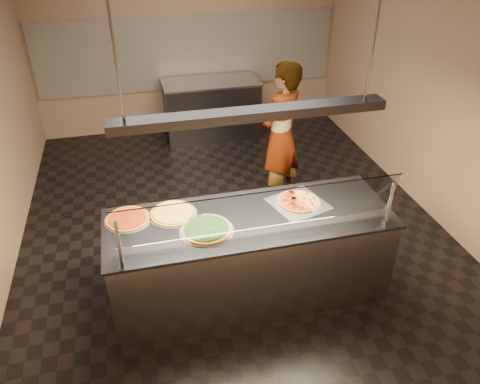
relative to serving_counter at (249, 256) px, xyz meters
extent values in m
cube|color=black|center=(0.10, 1.30, -0.48)|extent=(5.00, 6.00, 0.02)
cube|color=#91745D|center=(0.10, 4.31, 1.03)|extent=(5.00, 0.02, 3.00)
cube|color=#91745D|center=(0.10, -1.71, 1.03)|extent=(5.00, 0.02, 3.00)
cube|color=#91745D|center=(2.61, 1.30, 1.03)|extent=(0.02, 6.00, 3.00)
cube|color=silver|center=(0.10, 4.28, 0.83)|extent=(4.90, 0.02, 1.20)
cube|color=#B7B7BC|center=(0.00, 0.00, -0.02)|extent=(2.63, 0.90, 0.90)
cube|color=#2F2F33|center=(0.00, 0.00, 0.45)|extent=(2.67, 0.94, 0.03)
cylinder|color=#B7B7BC|center=(-1.16, -0.40, 0.68)|extent=(0.03, 0.03, 0.44)
cylinder|color=#B7B7BC|center=(1.16, -0.40, 0.68)|extent=(0.03, 0.03, 0.44)
cube|color=white|center=(0.00, -0.34, 0.76)|extent=(2.43, 0.18, 0.47)
cube|color=silver|center=(0.51, 0.11, 0.47)|extent=(0.61, 0.61, 0.01)
cylinder|color=silver|center=(0.51, 0.11, 0.47)|extent=(0.43, 0.43, 0.01)
cylinder|color=#6D0E08|center=(0.50, 0.25, 0.52)|extent=(0.06, 0.06, 0.01)
cylinder|color=#6D0E08|center=(0.47, 0.24, 0.52)|extent=(0.06, 0.06, 0.01)
cylinder|color=#6D0E08|center=(0.43, 0.20, 0.52)|extent=(0.06, 0.06, 0.01)
cylinder|color=#6D0E08|center=(0.47, 0.14, 0.52)|extent=(0.06, 0.06, 0.01)
cylinder|color=#6D0E08|center=(0.47, 0.13, 0.52)|extent=(0.06, 0.06, 0.01)
cylinder|color=#6D0E08|center=(0.39, 0.13, 0.52)|extent=(0.06, 0.06, 0.01)
cylinder|color=#6D0E08|center=(0.46, 0.10, 0.52)|extent=(0.06, 0.06, 0.01)
cylinder|color=#6D0E08|center=(0.42, 0.06, 0.52)|extent=(0.06, 0.06, 0.01)
cylinder|color=#6D0E08|center=(0.44, 0.04, 0.52)|extent=(0.06, 0.06, 0.01)
cylinder|color=#6D0E08|center=(0.43, 0.00, 0.52)|extent=(0.06, 0.06, 0.01)
cylinder|color=#6D0E08|center=(0.48, -0.03, 0.52)|extent=(0.06, 0.06, 0.01)
cube|color=#19590F|center=(0.50, 0.16, 0.52)|extent=(0.01, 0.02, 0.01)
cube|color=#19590F|center=(0.45, 0.23, 0.52)|extent=(0.02, 0.02, 0.01)
cube|color=#19590F|center=(0.42, 0.19, 0.52)|extent=(0.02, 0.02, 0.01)
cube|color=#19590F|center=(0.36, 0.13, 0.52)|extent=(0.02, 0.02, 0.01)
cube|color=#19590F|center=(0.47, 0.10, 0.52)|extent=(0.02, 0.02, 0.01)
cube|color=#19590F|center=(0.40, 0.03, 0.52)|extent=(0.02, 0.02, 0.01)
cube|color=#19590F|center=(0.42, 0.01, 0.52)|extent=(0.02, 0.02, 0.01)
sphere|color=#513014|center=(0.56, -0.01, 0.50)|extent=(0.03, 0.03, 0.03)
sphere|color=#513014|center=(0.54, 0.07, 0.50)|extent=(0.03, 0.03, 0.03)
sphere|color=#513014|center=(0.62, 0.01, 0.50)|extent=(0.03, 0.03, 0.03)
sphere|color=#513014|center=(0.62, 0.04, 0.50)|extent=(0.03, 0.03, 0.03)
sphere|color=#513014|center=(0.62, 0.09, 0.50)|extent=(0.03, 0.03, 0.03)
sphere|color=#513014|center=(0.67, 0.12, 0.50)|extent=(0.03, 0.03, 0.03)
sphere|color=#513014|center=(0.59, 0.13, 0.50)|extent=(0.03, 0.03, 0.03)
sphere|color=#513014|center=(0.58, 0.14, 0.50)|extent=(0.03, 0.03, 0.03)
sphere|color=#513014|center=(0.64, 0.21, 0.50)|extent=(0.03, 0.03, 0.03)
cylinder|color=silver|center=(-0.43, -0.10, 0.47)|extent=(0.49, 0.49, 0.01)
cylinder|color=olive|center=(-0.43, -0.10, 0.48)|extent=(0.46, 0.46, 0.02)
cylinder|color=black|center=(-0.43, -0.10, 0.49)|extent=(0.40, 0.40, 0.01)
cylinder|color=silver|center=(-0.68, 0.22, 0.47)|extent=(0.45, 0.45, 0.01)
cylinder|color=olive|center=(-0.68, 0.22, 0.48)|extent=(0.42, 0.42, 0.02)
cylinder|color=tan|center=(-0.68, 0.22, 0.49)|extent=(0.37, 0.37, 0.01)
cylinder|color=silver|center=(-1.10, 0.23, 0.47)|extent=(0.43, 0.43, 0.01)
cylinder|color=olive|center=(-1.10, 0.23, 0.48)|extent=(0.40, 0.40, 0.02)
cylinder|color=maroon|center=(-1.10, 0.23, 0.49)|extent=(0.34, 0.34, 0.01)
cube|color=#B7B7BC|center=(-0.48, 0.06, 0.49)|extent=(0.15, 0.13, 0.00)
cylinder|color=tan|center=(-0.59, 0.15, 0.49)|extent=(0.05, 0.14, 0.02)
cube|color=#2F2F33|center=(0.37, 3.85, -0.02)|extent=(1.53, 0.70, 0.90)
cube|color=#B7B7BC|center=(0.37, 3.85, 0.45)|extent=(1.57, 0.74, 0.03)
imported|color=#403F4B|center=(0.82, 1.59, 0.47)|extent=(0.81, 0.78, 1.87)
cube|color=#2F2F33|center=(0.00, 0.00, 1.48)|extent=(2.30, 0.18, 0.08)
cylinder|color=#B7B7BC|center=(-1.00, 0.00, 2.03)|extent=(0.02, 0.02, 1.01)
cylinder|color=#B7B7BC|center=(1.00, 0.00, 2.03)|extent=(0.02, 0.02, 1.01)
camera|label=1|loc=(-0.94, -3.41, 2.95)|focal=35.00mm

